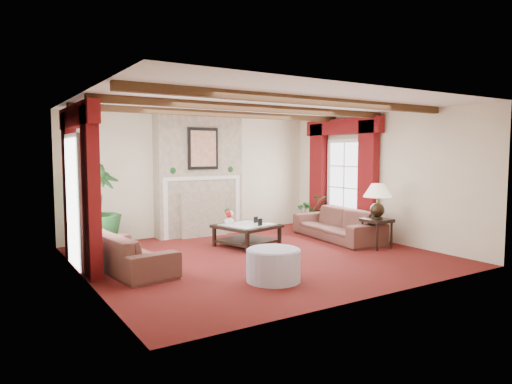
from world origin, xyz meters
TOP-DOWN VIEW (x-y plane):
  - floor at (0.00, 0.00)m, footprint 6.00×6.00m
  - ceiling at (0.00, 0.00)m, footprint 6.00×6.00m
  - back_wall at (0.00, 2.75)m, footprint 6.00×0.02m
  - left_wall at (-3.00, 0.00)m, footprint 0.02×5.50m
  - right_wall at (3.00, 0.00)m, footprint 0.02×5.50m
  - ceiling_beams at (0.00, 0.00)m, footprint 6.00×3.00m
  - fireplace at (0.00, 2.55)m, footprint 2.00×0.52m
  - french_door_left at (-2.97, 1.00)m, footprint 0.10×1.10m
  - french_door_right at (2.97, 1.00)m, footprint 0.10×1.10m
  - curtains_left at (-2.86, 1.00)m, footprint 0.20×2.40m
  - curtains_right at (2.86, 1.00)m, footprint 0.20×2.40m
  - sofa_left at (-2.29, 0.32)m, footprint 2.18×1.06m
  - sofa_right at (2.27, 0.47)m, footprint 2.39×1.13m
  - potted_palm at (-2.46, 1.89)m, footprint 2.66×2.69m
  - small_plant at (2.55, 1.72)m, footprint 1.00×1.06m
  - coffee_table at (0.26, 0.89)m, footprint 1.29×1.29m
  - side_table at (2.32, -0.61)m, footprint 0.59×0.59m
  - ottoman at (-0.69, -1.43)m, footprint 0.79×0.79m
  - table_lamp at (2.32, -0.61)m, footprint 0.56×0.56m
  - flower_vase at (-0.03, 1.11)m, footprint 0.23×0.24m
  - book at (0.54, 0.64)m, footprint 0.20×0.06m
  - photo_frame_a at (0.38, 0.59)m, footprint 0.11×0.05m
  - photo_frame_b at (0.51, 0.96)m, footprint 0.10×0.04m

SIDE VIEW (x-z plane):
  - floor at x=0.00m, z-range 0.00..0.00m
  - coffee_table at x=0.26m, z-range 0.00..0.43m
  - ottoman at x=-0.69m, z-range 0.00..0.46m
  - side_table at x=2.32m, z-range 0.00..0.58m
  - small_plant at x=2.55m, z-range 0.00..0.66m
  - sofa_left at x=-2.29m, z-range 0.00..0.80m
  - sofa_right at x=2.27m, z-range 0.00..0.88m
  - potted_palm at x=-2.46m, z-range 0.00..0.98m
  - photo_frame_b at x=0.51m, z-range 0.43..0.56m
  - photo_frame_a at x=0.38m, z-range 0.43..0.58m
  - flower_vase at x=-0.03m, z-range 0.43..0.61m
  - book at x=0.54m, z-range 0.43..0.70m
  - table_lamp at x=2.32m, z-range 0.58..1.28m
  - back_wall at x=0.00m, z-range 0.00..2.70m
  - left_wall at x=-3.00m, z-range 0.00..2.70m
  - right_wall at x=3.00m, z-range 0.00..2.70m
  - french_door_left at x=-2.97m, z-range 1.05..3.21m
  - french_door_right at x=2.97m, z-range 1.05..3.21m
  - curtains_left at x=-2.86m, z-range 1.28..3.83m
  - curtains_right at x=2.86m, z-range 1.28..3.83m
  - ceiling_beams at x=0.00m, z-range 2.58..2.70m
  - ceiling at x=0.00m, z-range 2.70..2.70m
  - fireplace at x=0.00m, z-range 1.35..4.05m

